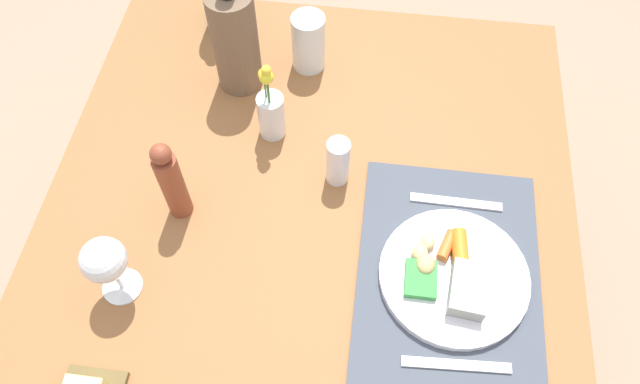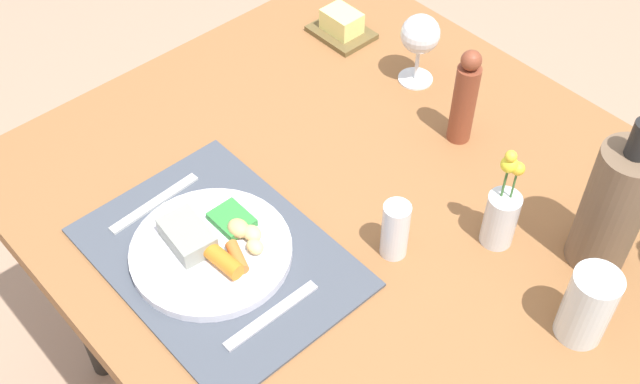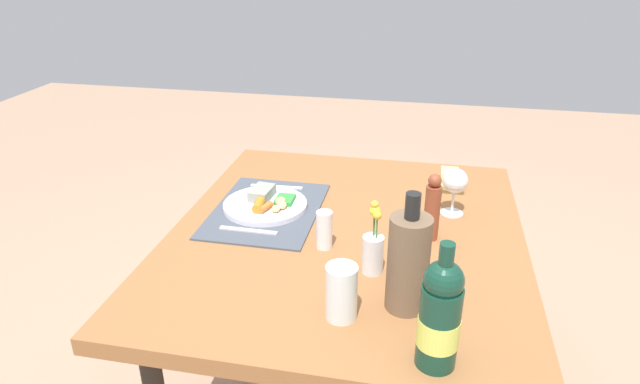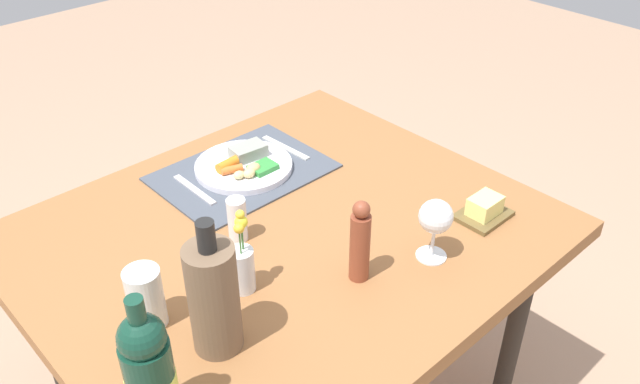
% 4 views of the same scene
% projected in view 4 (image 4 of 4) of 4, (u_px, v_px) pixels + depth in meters
% --- Properties ---
extents(dining_table, '(1.19, 1.03, 0.71)m').
position_uv_depth(dining_table, '(285.00, 250.00, 1.62)').
color(dining_table, '#935F36').
rests_on(dining_table, ground_plane).
extents(placemat, '(0.45, 0.33, 0.01)m').
position_uv_depth(placemat, '(243.00, 172.00, 1.79)').
color(placemat, '#464D58').
rests_on(placemat, dining_table).
extents(dinner_plate, '(0.27, 0.27, 0.05)m').
position_uv_depth(dinner_plate, '(244.00, 165.00, 1.79)').
color(dinner_plate, white).
rests_on(dinner_plate, placemat).
extents(fork, '(0.03, 0.18, 0.00)m').
position_uv_depth(fork, '(286.00, 148.00, 1.89)').
color(fork, silver).
rests_on(fork, placemat).
extents(knife, '(0.02, 0.18, 0.00)m').
position_uv_depth(knife, '(194.00, 190.00, 1.71)').
color(knife, silver).
rests_on(knife, placemat).
extents(wine_glass, '(0.08, 0.08, 0.15)m').
position_uv_depth(wine_glass, '(436.00, 218.00, 1.44)').
color(wine_glass, white).
rests_on(wine_glass, dining_table).
extents(salt_shaker, '(0.05, 0.05, 0.11)m').
position_uv_depth(salt_shaker, '(237.00, 220.00, 1.53)').
color(salt_shaker, white).
rests_on(salt_shaker, dining_table).
extents(cooler_bottle, '(0.10, 0.10, 0.30)m').
position_uv_depth(cooler_bottle, '(214.00, 297.00, 1.21)').
color(cooler_bottle, brown).
rests_on(cooler_bottle, dining_table).
extents(wine_bottle, '(0.08, 0.08, 0.28)m').
position_uv_depth(wine_bottle, '(149.00, 373.00, 1.07)').
color(wine_bottle, '#143C2C').
rests_on(wine_bottle, dining_table).
extents(water_tumbler, '(0.07, 0.07, 0.13)m').
position_uv_depth(water_tumbler, '(146.00, 301.00, 1.30)').
color(water_tumbler, silver).
rests_on(water_tumbler, dining_table).
extents(pepper_mill, '(0.04, 0.04, 0.20)m').
position_uv_depth(pepper_mill, '(360.00, 242.00, 1.39)').
color(pepper_mill, brown).
rests_on(pepper_mill, dining_table).
extents(flower_vase, '(0.06, 0.06, 0.20)m').
position_uv_depth(flower_vase, '(242.00, 265.00, 1.38)').
color(flower_vase, silver).
rests_on(flower_vase, dining_table).
extents(butter_dish, '(0.13, 0.10, 0.06)m').
position_uv_depth(butter_dish, '(484.00, 210.00, 1.61)').
color(butter_dish, brown).
rests_on(butter_dish, dining_table).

